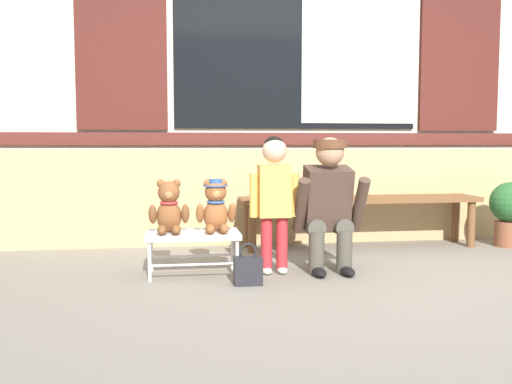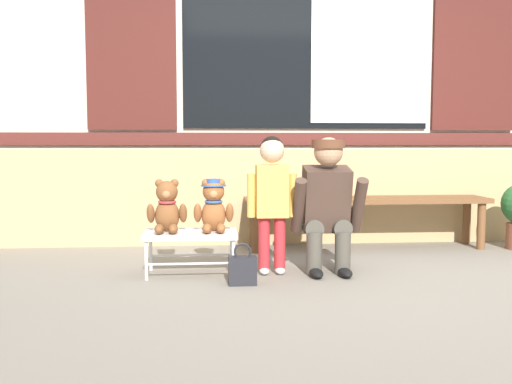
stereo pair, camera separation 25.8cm
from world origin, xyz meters
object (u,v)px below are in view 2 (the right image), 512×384
small_display_bench (191,236)px  handbag_on_ground (243,270)px  child_standing (272,189)px  teddy_bear_plain (167,208)px  teddy_bear_with_hat (214,206)px  adult_crouching (328,204)px  wooden_bench_long (366,205)px

small_display_bench → handbag_on_ground: small_display_bench is taller
child_standing → handbag_on_ground: 0.62m
teddy_bear_plain → handbag_on_ground: (0.50, -0.32, -0.37)m
small_display_bench → child_standing: (0.56, -0.03, 0.33)m
teddy_bear_with_hat → adult_crouching: bearing=-0.7°
teddy_bear_plain → handbag_on_ground: 0.70m
small_display_bench → teddy_bear_with_hat: size_ratio=1.76×
teddy_bear_plain → teddy_bear_with_hat: 0.32m
wooden_bench_long → child_standing: size_ratio=2.19×
small_display_bench → handbag_on_ground: bearing=-43.2°
adult_crouching → handbag_on_ground: size_ratio=3.49×
teddy_bear_with_hat → child_standing: size_ratio=0.38×
wooden_bench_long → adult_crouching: size_ratio=2.21×
teddy_bear_plain → wooden_bench_long: bearing=28.1°
teddy_bear_with_hat → adult_crouching: (0.80, -0.01, 0.01)m
child_standing → handbag_on_ground: (-0.22, -0.29, -0.50)m
small_display_bench → teddy_bear_plain: (-0.16, 0.00, 0.20)m
small_display_bench → handbag_on_ground: 0.50m
teddy_bear_plain → adult_crouching: adult_crouching is taller
teddy_bear_plain → teddy_bear_with_hat: same height
teddy_bear_plain → child_standing: size_ratio=0.38×
teddy_bear_with_hat → small_display_bench: bearing=-179.2°
adult_crouching → child_standing: bearing=-176.9°
teddy_bear_plain → handbag_on_ground: size_ratio=1.34×
small_display_bench → teddy_bear_with_hat: bearing=0.8°
wooden_bench_long → small_display_bench: bearing=-149.3°
small_display_bench → teddy_bear_plain: size_ratio=1.76×
child_standing → adult_crouching: 0.41m
handbag_on_ground → wooden_bench_long: bearing=46.4°
teddy_bear_with_hat → wooden_bench_long: bearing=33.5°
wooden_bench_long → handbag_on_ground: wooden_bench_long is taller
child_standing → handbag_on_ground: bearing=-127.5°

